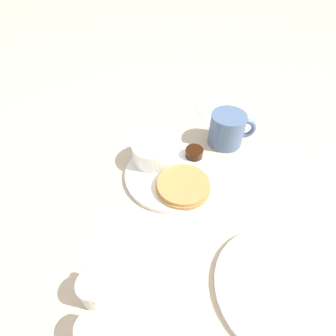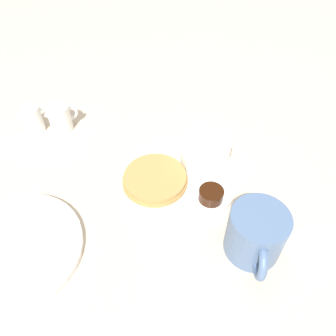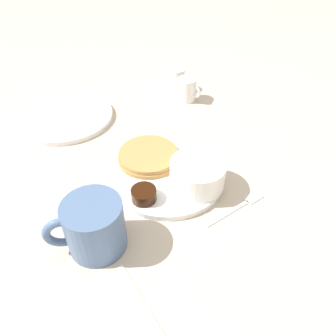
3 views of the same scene
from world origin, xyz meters
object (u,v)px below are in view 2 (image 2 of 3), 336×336
plate (181,175)px  fork (232,142)px  bowl (205,149)px  coffee_mug (256,235)px  creamer_pitcher_near (60,118)px  creamer_pitcher_far (32,119)px

plate → fork: (-0.15, -0.03, -0.00)m
bowl → coffee_mug: coffee_mug is taller
creamer_pitcher_near → creamer_pitcher_far: 0.06m
plate → creamer_pitcher_far: creamer_pitcher_far is taller
bowl → creamer_pitcher_far: bearing=-43.7°
creamer_pitcher_far → fork: creamer_pitcher_far is taller
creamer_pitcher_near → creamer_pitcher_far: (0.06, -0.02, 0.00)m
creamer_pitcher_near → bowl: bearing=132.6°
creamer_pitcher_far → creamer_pitcher_near: bearing=157.1°
bowl → creamer_pitcher_near: size_ratio=1.40×
creamer_pitcher_far → fork: size_ratio=0.51×
fork → creamer_pitcher_far: bearing=-34.1°
bowl → fork: bearing=-167.2°
bowl → creamer_pitcher_near: 0.34m
plate → fork: bearing=-167.4°
fork → creamer_pitcher_near: bearing=-35.8°
coffee_mug → creamer_pitcher_near: bearing=-67.6°
plate → fork: plate is taller
bowl → coffee_mug: size_ratio=0.89×
creamer_pitcher_far → coffee_mug: bearing=117.0°
coffee_mug → creamer_pitcher_near: coffee_mug is taller
coffee_mug → fork: size_ratio=0.88×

